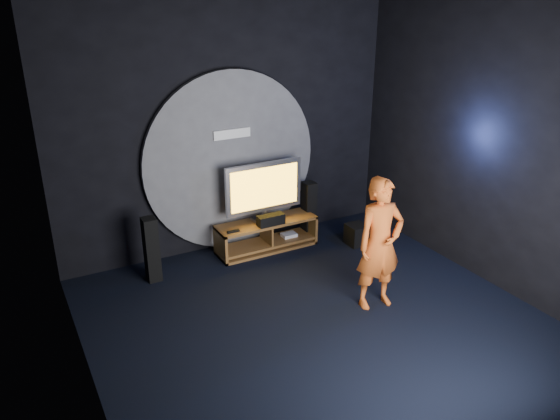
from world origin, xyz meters
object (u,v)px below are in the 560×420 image
object	(u,v)px
tv	(264,189)
tower_speaker_right	(309,210)
player	(380,244)
subwoofer	(357,234)
media_console	(267,237)
tower_speaker_left	(152,250)

from	to	relation	value
tv	tower_speaker_right	bearing A→B (deg)	1.64
tv	player	world-z (taller)	player
subwoofer	player	xyz separation A→B (m)	(-0.78, -1.48, 0.66)
tower_speaker_right	player	xyz separation A→B (m)	(-0.29, -2.07, 0.37)
tower_speaker_right	subwoofer	xyz separation A→B (m)	(0.49, -0.59, -0.29)
media_console	tower_speaker_right	bearing A→B (deg)	6.60
media_console	player	size ratio (longest dim) A/B	0.92
media_console	tv	bearing A→B (deg)	95.69
tower_speaker_right	subwoofer	size ratio (longest dim) A/B	2.81
tower_speaker_left	player	distance (m)	2.94
player	tower_speaker_left	bearing A→B (deg)	145.85
media_console	tower_speaker_right	size ratio (longest dim) A/B	1.69
media_console	player	distance (m)	2.14
media_console	player	world-z (taller)	player
tower_speaker_left	subwoofer	bearing A→B (deg)	-7.61
tower_speaker_left	player	size ratio (longest dim) A/B	0.54
tv	tower_speaker_left	size ratio (longest dim) A/B	1.33
tower_speaker_left	player	bearing A→B (deg)	-40.30
tv	subwoofer	size ratio (longest dim) A/B	3.74
tv	media_console	bearing A→B (deg)	-84.31
tower_speaker_left	subwoofer	world-z (taller)	tower_speaker_left
media_console	tv	xyz separation A→B (m)	(-0.01, 0.07, 0.73)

